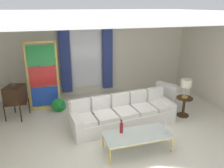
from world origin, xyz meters
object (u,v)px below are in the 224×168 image
vintage_tv (15,95)px  round_side_table (184,105)px  armchair_white (171,97)px  coffee_table (137,135)px  bottle_crystal_tall (165,128)px  table_lamp_brass (186,84)px  couch_white_long (122,114)px  bottle_blue_decanter (121,127)px  peacock_figurine (59,106)px  stained_glass_divider (43,78)px

vintage_tv → round_side_table: size_ratio=2.26×
vintage_tv → armchair_white: vintage_tv is taller
coffee_table → vintage_tv: size_ratio=1.15×
coffee_table → armchair_white: size_ratio=1.44×
bottle_crystal_tall → table_lamp_brass: size_ratio=0.58×
couch_white_long → bottle_blue_decanter: 1.19m
round_side_table → table_lamp_brass: 0.67m
couch_white_long → table_lamp_brass: (1.95, -0.07, 0.72)m
vintage_tv → peacock_figurine: vintage_tv is taller
stained_glass_divider → vintage_tv: bearing=-155.7°
coffee_table → round_side_table: 2.34m
bottle_crystal_tall → vintage_tv: vintage_tv is taller
peacock_figurine → round_side_table: size_ratio=1.01×
stained_glass_divider → couch_white_long: bearing=-37.9°
couch_white_long → table_lamp_brass: 2.08m
vintage_tv → armchair_white: 4.93m
peacock_figurine → table_lamp_brass: size_ratio=1.05×
couch_white_long → round_side_table: 1.95m
vintage_tv → stained_glass_divider: size_ratio=0.61×
bottle_crystal_tall → armchair_white: (1.44, 2.17, -0.26)m
stained_glass_divider → round_side_table: 4.41m
bottle_blue_decanter → stained_glass_divider: size_ratio=0.15×
coffee_table → stained_glass_divider: (-2.00, 2.87, 0.68)m
bottle_crystal_tall → stained_glass_divider: 4.03m
vintage_tv → peacock_figurine: 1.31m
peacock_figurine → round_side_table: bearing=-19.4°
bottle_blue_decanter → peacock_figurine: size_ratio=0.56×
couch_white_long → bottle_crystal_tall: couch_white_long is taller
bottle_crystal_tall → table_lamp_brass: (1.39, 1.34, 0.48)m
table_lamp_brass → stained_glass_divider: bearing=157.3°
round_side_table → vintage_tv: bearing=164.9°
coffee_table → table_lamp_brass: table_lamp_brass is taller
table_lamp_brass → bottle_crystal_tall: bearing=-136.2°
couch_white_long → vintage_tv: vintage_tv is taller
bottle_crystal_tall → table_lamp_brass: table_lamp_brass is taller
bottle_blue_decanter → peacock_figurine: bearing=119.2°
stained_glass_divider → table_lamp_brass: stained_glass_divider is taller
table_lamp_brass → round_side_table: bearing=0.0°
coffee_table → bottle_blue_decanter: bearing=152.7°
vintage_tv → armchair_white: (4.89, -0.48, -0.44)m
coffee_table → stained_glass_divider: 3.57m
armchair_white → stained_glass_divider: bearing=168.2°
couch_white_long → table_lamp_brass: size_ratio=5.25×
armchair_white → round_side_table: 0.84m
vintage_tv → peacock_figurine: bearing=-1.6°
armchair_white → couch_white_long: bearing=-159.1°
round_side_table → armchair_white: bearing=86.7°
vintage_tv → bottle_blue_decanter: bearing=-43.1°
bottle_crystal_tall → stained_glass_divider: bearing=131.0°
coffee_table → bottle_blue_decanter: bottle_blue_decanter is taller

